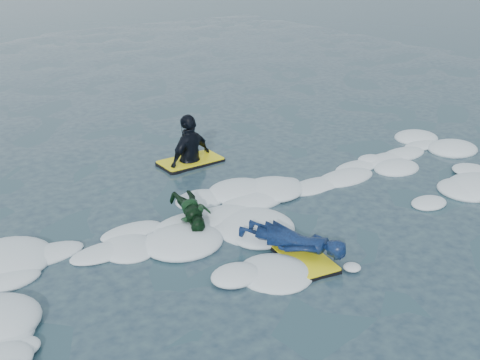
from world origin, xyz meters
The scene contains 5 objects.
ground centered at (0.00, 0.00, 0.00)m, with size 120.00×120.00×0.00m, color #192E3E.
foam_band centered at (0.00, 1.03, 0.00)m, with size 12.00×3.10×0.30m, color white, non-canonical shape.
prone_woman_unit centered at (0.15, -0.26, 0.21)m, with size 1.16×1.67×0.41m.
prone_child_unit centered at (-0.54, 1.34, 0.22)m, with size 0.89×1.25×0.44m.
waiting_rider_unit centered at (0.82, 3.66, 0.08)m, with size 1.25×0.78×1.87m.
Camera 1 is at (-4.87, -5.88, 4.31)m, focal length 45.00 mm.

